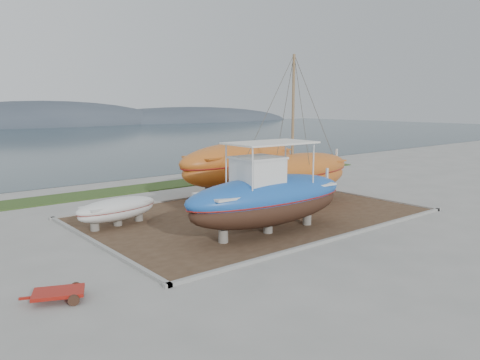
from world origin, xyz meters
TOP-DOWN VIEW (x-y plane):
  - ground at (0.00, 0.00)m, footprint 140.00×140.00m
  - dirt_patch at (0.00, 4.00)m, footprint 18.00×12.00m
  - curb_frame at (0.00, 4.00)m, footprint 18.60×12.60m
  - grass_strip at (0.00, 15.50)m, footprint 44.00×3.00m
  - blue_caique at (-1.95, 0.61)m, footprint 9.28×3.24m
  - white_dinghy at (-6.97, 6.53)m, footprint 4.77×2.41m
  - orange_sailboat at (3.68, 4.12)m, footprint 9.93×3.84m
  - orange_bare_hull at (3.17, 8.93)m, footprint 11.14×4.91m
  - red_trailer at (-12.41, -0.83)m, footprint 2.63×2.02m

SIDE VIEW (x-z plane):
  - ground at x=0.00m, z-range 0.00..0.00m
  - dirt_patch at x=0.00m, z-range 0.00..0.06m
  - grass_strip at x=0.00m, z-range 0.00..0.08m
  - curb_frame at x=0.00m, z-range 0.00..0.15m
  - red_trailer at x=-12.41m, z-range 0.00..0.33m
  - white_dinghy at x=-6.97m, z-range 0.06..1.43m
  - orange_bare_hull at x=3.17m, z-range 0.06..3.59m
  - blue_caique at x=-1.95m, z-range 0.06..4.47m
  - orange_sailboat at x=3.68m, z-range 0.06..9.07m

